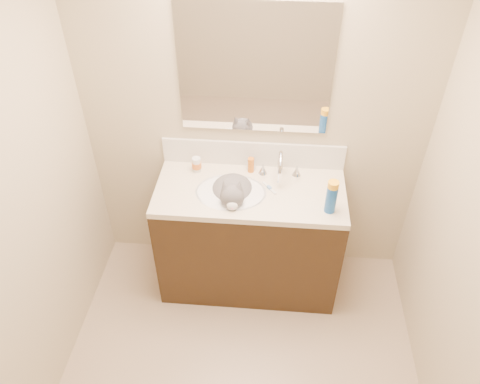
% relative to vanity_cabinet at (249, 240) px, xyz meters
% --- Properties ---
extents(room_shell, '(2.24, 2.54, 2.52)m').
position_rel_vanity_cabinet_xyz_m(room_shell, '(0.00, -0.97, 1.08)').
color(room_shell, tan).
rests_on(room_shell, ground).
extents(vanity_cabinet, '(1.20, 0.55, 0.82)m').
position_rel_vanity_cabinet_xyz_m(vanity_cabinet, '(0.00, 0.00, 0.00)').
color(vanity_cabinet, black).
rests_on(vanity_cabinet, ground).
extents(counter_slab, '(1.20, 0.55, 0.04)m').
position_rel_vanity_cabinet_xyz_m(counter_slab, '(0.00, 0.00, 0.43)').
color(counter_slab, beige).
rests_on(counter_slab, vanity_cabinet).
extents(basin, '(0.45, 0.36, 0.14)m').
position_rel_vanity_cabinet_xyz_m(basin, '(-0.12, -0.03, 0.38)').
color(basin, white).
rests_on(basin, vanity_cabinet).
extents(faucet, '(0.28, 0.20, 0.21)m').
position_rel_vanity_cabinet_xyz_m(faucet, '(0.18, 0.14, 0.54)').
color(faucet, silver).
rests_on(faucet, counter_slab).
extents(cat, '(0.35, 0.41, 0.32)m').
position_rel_vanity_cabinet_xyz_m(cat, '(-0.11, -0.02, 0.42)').
color(cat, '#535052').
rests_on(cat, basin).
extents(backsplash, '(1.20, 0.02, 0.18)m').
position_rel_vanity_cabinet_xyz_m(backsplash, '(0.00, 0.26, 0.54)').
color(backsplash, silver).
rests_on(backsplash, counter_slab).
extents(mirror, '(0.90, 0.02, 0.80)m').
position_rel_vanity_cabinet_xyz_m(mirror, '(0.00, 0.26, 1.13)').
color(mirror, white).
rests_on(mirror, room_shell).
extents(pill_bottle, '(0.07, 0.07, 0.10)m').
position_rel_vanity_cabinet_xyz_m(pill_bottle, '(-0.36, 0.17, 0.50)').
color(pill_bottle, silver).
rests_on(pill_bottle, counter_slab).
extents(pill_label, '(0.08, 0.08, 0.04)m').
position_rel_vanity_cabinet_xyz_m(pill_label, '(-0.36, 0.17, 0.50)').
color(pill_label, '#CD6822').
rests_on(pill_label, pill_bottle).
extents(silver_jar, '(0.07, 0.07, 0.07)m').
position_rel_vanity_cabinet_xyz_m(silver_jar, '(-0.01, 0.22, 0.48)').
color(silver_jar, '#B7B7BC').
rests_on(silver_jar, counter_slab).
extents(amber_bottle, '(0.05, 0.05, 0.10)m').
position_rel_vanity_cabinet_xyz_m(amber_bottle, '(-0.01, 0.19, 0.50)').
color(amber_bottle, orange).
rests_on(amber_bottle, counter_slab).
extents(toothbrush, '(0.09, 0.12, 0.01)m').
position_rel_vanity_cabinet_xyz_m(toothbrush, '(0.12, 0.02, 0.45)').
color(toothbrush, silver).
rests_on(toothbrush, counter_slab).
extents(toothbrush_head, '(0.03, 0.04, 0.02)m').
position_rel_vanity_cabinet_xyz_m(toothbrush_head, '(0.12, 0.02, 0.46)').
color(toothbrush_head, '#5E8DC9').
rests_on(toothbrush_head, counter_slab).
extents(spray_can, '(0.08, 0.08, 0.18)m').
position_rel_vanity_cabinet_xyz_m(spray_can, '(0.48, -0.15, 0.54)').
color(spray_can, '#164DA0').
rests_on(spray_can, counter_slab).
extents(spray_cap, '(0.08, 0.08, 0.04)m').
position_rel_vanity_cabinet_xyz_m(spray_cap, '(0.48, -0.15, 0.65)').
color(spray_cap, '#FFAF1A').
rests_on(spray_cap, spray_can).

